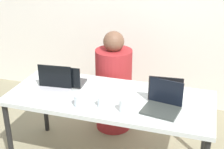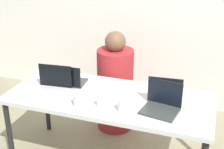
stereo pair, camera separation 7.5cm
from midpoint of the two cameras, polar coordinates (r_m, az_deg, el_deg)
back_wall at (r=4.00m, az=7.16°, el=10.91°), size 4.79×0.10×2.36m
desk at (r=2.84m, az=0.25°, el=-5.06°), size 1.84×0.78×0.75m
person_at_center at (r=3.51m, az=1.20°, el=-2.26°), size 0.48×0.48×1.16m
laptop_back_left at (r=3.04m, az=-7.63°, el=-0.95°), size 0.36×0.26×0.21m
laptop_front_right at (r=2.61m, az=9.90°, el=-5.42°), size 0.32×0.29×0.23m
laptop_back_right at (r=2.78m, az=10.48°, el=-3.53°), size 0.31×0.29×0.24m
laptop_front_left at (r=2.91m, az=-10.11°, el=-2.22°), size 0.34×0.29×0.23m
water_glass_right at (r=2.55m, az=2.73°, el=-5.86°), size 0.07×0.07×0.11m
water_glass_center at (r=2.63m, az=-1.35°, el=-5.10°), size 0.06×0.06×0.09m
water_glass_left at (r=2.65m, az=-5.45°, el=-4.83°), size 0.08×0.08×0.10m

